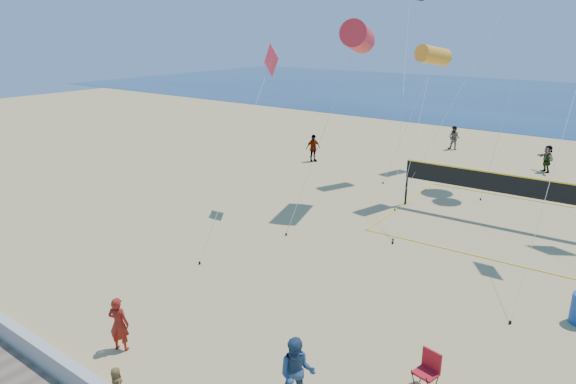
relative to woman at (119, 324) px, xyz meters
The scene contains 12 objects.
ground 3.25m from the woman, 25.75° to the left, with size 120.00×120.00×0.00m, color tan.
woman is the anchor object (origin of this frame).
toddler 2.89m from the woman, 36.08° to the right, with size 0.40×0.26×0.82m, color brown.
bystander_a 5.32m from the woman, 12.10° to the left, with size 0.87×0.68×1.79m, color navy.
far_person_0 21.91m from the woman, 110.24° to the left, with size 1.07×0.44×1.82m, color gray.
far_person_1 27.52m from the woman, 78.70° to the left, with size 1.57×0.50×1.69m, color gray.
far_person_3 29.64m from the woman, 92.59° to the left, with size 0.84×0.65×1.73m, color gray.
camp_chair 8.22m from the woman, 25.96° to the left, with size 0.61×0.73×1.09m.
volleyball_net 17.16m from the woman, 71.89° to the left, with size 9.03×8.89×2.33m.
kite_0 16.37m from the woman, 94.58° to the left, with size 2.16×6.97×8.90m.
kite_2 18.36m from the woman, 84.98° to the left, with size 1.96×7.04×7.80m.
kite_3 13.49m from the woman, 109.20° to the left, with size 2.67×7.24×7.86m.
Camera 1 is at (8.19, -8.36, 8.50)m, focal length 32.00 mm.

